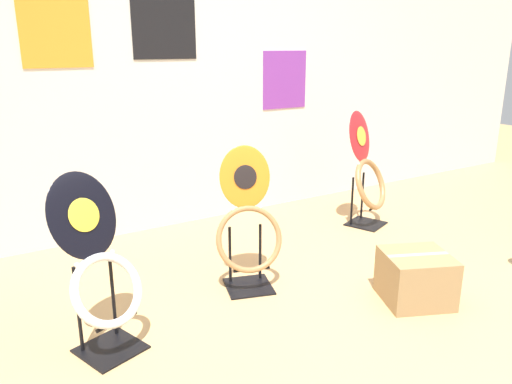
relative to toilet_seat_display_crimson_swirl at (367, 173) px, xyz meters
The scene contains 6 objects.
ground_plane 1.78m from the toilet_seat_display_crimson_swirl, 122.73° to the right, with size 14.00×14.00×0.00m, color tan.
wall_back 1.53m from the toilet_seat_display_crimson_swirl, 137.47° to the left, with size 8.00×0.07×2.60m.
toilet_seat_display_crimson_swirl is the anchor object (origin of this frame).
toilet_seat_display_jazz_black 2.44m from the toilet_seat_display_crimson_swirl, 164.55° to the right, with size 0.45×0.44×0.88m.
toilet_seat_display_orange_sun 1.49m from the toilet_seat_display_crimson_swirl, 161.84° to the right, with size 0.44×0.35×0.88m.
storage_box 1.34m from the toilet_seat_display_crimson_swirl, 120.55° to the right, with size 0.48×0.47×0.29m.
Camera 1 is at (-1.92, -1.44, 1.46)m, focal length 35.00 mm.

